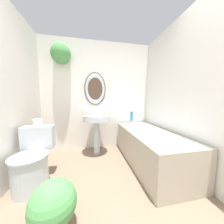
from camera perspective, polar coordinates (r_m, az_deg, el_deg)
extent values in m
cube|color=silver|center=(2.61, -6.99, 8.00)|extent=(2.51, 0.06, 2.40)
ellipsoid|color=#4C3828|center=(2.58, -8.54, 11.60)|extent=(0.47, 0.02, 0.72)
ellipsoid|color=silver|center=(2.57, -8.54, 11.61)|extent=(0.43, 0.01, 0.68)
cylinder|color=#9E6042|center=(2.71, -24.62, 27.03)|extent=(0.17, 0.17, 0.09)
sphere|color=#4C934C|center=(2.68, -24.54, 25.34)|extent=(0.38, 0.38, 0.38)
cube|color=silver|center=(2.02, 33.93, 7.76)|extent=(0.06, 2.41, 2.40)
cylinder|color=silver|center=(1.86, -36.03, -23.93)|extent=(0.39, 0.39, 0.41)
cylinder|color=#A0A9B1|center=(1.77, -36.47, -17.74)|extent=(0.42, 0.42, 0.02)
cube|color=silver|center=(1.96, -33.22, -10.65)|extent=(0.41, 0.17, 0.32)
cylinder|color=silver|center=(2.39, -7.82, -12.59)|extent=(0.12, 0.12, 0.69)
cylinder|color=silver|center=(2.29, -7.96, -3.00)|extent=(0.54, 0.54, 0.11)
cylinder|color=silver|center=(2.43, -8.20, -0.01)|extent=(0.02, 0.02, 0.10)
cube|color=#B2A893|center=(2.16, 18.46, -16.62)|extent=(0.72, 1.59, 0.57)
cube|color=silver|center=(2.08, 18.70, -9.84)|extent=(0.62, 1.49, 0.04)
cylinder|color=silver|center=(2.67, 11.26, -4.89)|extent=(0.04, 0.04, 0.08)
cylinder|color=#2D84C6|center=(2.57, 9.98, -2.35)|extent=(0.06, 0.06, 0.18)
cylinder|color=black|center=(2.56, 10.02, -0.09)|extent=(0.03, 0.03, 0.02)
sphere|color=#4C934C|center=(1.25, -27.59, -35.77)|extent=(0.37, 0.37, 0.37)
cylinder|color=white|center=(1.92, -33.56, -4.55)|extent=(0.11, 0.11, 0.10)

